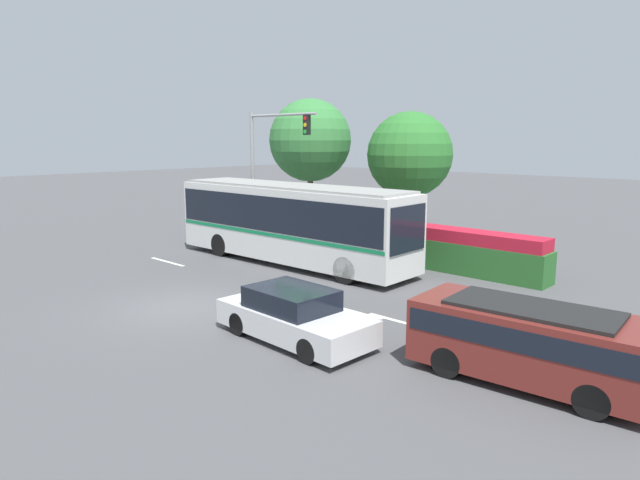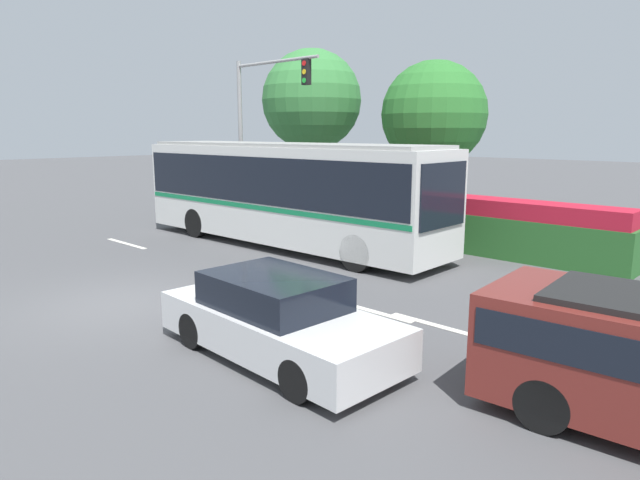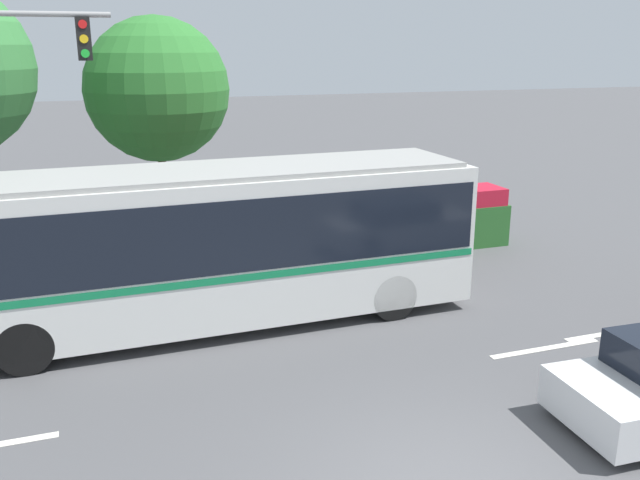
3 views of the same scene
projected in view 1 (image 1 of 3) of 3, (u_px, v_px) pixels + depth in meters
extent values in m
plane|color=#4C4C4F|center=(182.00, 307.00, 17.08)|extent=(140.00, 140.00, 0.00)
cube|color=silver|center=(291.00, 222.00, 22.91)|extent=(11.46, 2.64, 2.92)
cube|color=black|center=(290.00, 211.00, 22.82)|extent=(11.23, 2.68, 1.40)
cube|color=#147A47|center=(291.00, 231.00, 22.97)|extent=(11.34, 2.67, 0.14)
cube|color=black|center=(408.00, 229.00, 19.07)|extent=(0.09, 2.10, 1.64)
cube|color=#959592|center=(290.00, 186.00, 22.64)|extent=(11.00, 2.43, 0.10)
cylinder|color=black|center=(382.00, 260.00, 21.36)|extent=(1.00, 0.31, 1.00)
cylinder|color=black|center=(346.00, 270.00, 19.77)|extent=(1.00, 0.31, 1.00)
cylinder|color=black|center=(257.00, 238.00, 26.10)|extent=(1.00, 0.31, 1.00)
cylinder|color=black|center=(221.00, 245.00, 24.52)|extent=(1.00, 0.31, 1.00)
cube|color=silver|center=(294.00, 322.00, 14.22)|extent=(4.44, 1.98, 0.65)
cube|color=black|center=(291.00, 298.00, 14.19)|extent=(2.25, 1.67, 0.54)
cylinder|color=black|center=(354.00, 334.00, 13.85)|extent=(0.62, 0.25, 0.62)
cylinder|color=black|center=(308.00, 351.00, 12.76)|extent=(0.62, 0.25, 0.62)
cylinder|color=black|center=(284.00, 311.00, 15.71)|extent=(0.62, 0.25, 0.62)
cylinder|color=black|center=(239.00, 324.00, 14.63)|extent=(0.62, 0.25, 0.62)
cube|color=maroon|center=(530.00, 341.00, 11.70)|extent=(4.99, 2.31, 1.38)
cube|color=black|center=(531.00, 328.00, 11.65)|extent=(4.80, 2.32, 0.47)
cube|color=black|center=(532.00, 308.00, 11.57)|extent=(3.50, 1.81, 0.08)
cylinder|color=black|center=(612.00, 371.00, 11.56)|extent=(0.71, 0.31, 0.69)
cylinder|color=black|center=(592.00, 400.00, 10.25)|extent=(0.71, 0.31, 0.69)
cylinder|color=black|center=(479.00, 340.00, 13.35)|extent=(0.71, 0.31, 0.69)
cylinder|color=black|center=(447.00, 362.00, 12.05)|extent=(0.71, 0.31, 0.69)
cylinder|color=gray|center=(253.00, 176.00, 28.44)|extent=(0.18, 0.18, 6.45)
cylinder|color=gray|center=(282.00, 115.00, 26.40)|extent=(4.49, 0.12, 0.12)
cube|color=black|center=(307.00, 125.00, 25.38)|extent=(0.30, 0.22, 0.90)
cylinder|color=red|center=(305.00, 118.00, 25.24)|extent=(0.18, 0.02, 0.18)
cylinder|color=yellow|center=(305.00, 125.00, 25.30)|extent=(0.18, 0.02, 0.18)
cylinder|color=green|center=(305.00, 132.00, 25.35)|extent=(0.18, 0.02, 0.18)
cube|color=#286028|center=(424.00, 251.00, 22.62)|extent=(10.16, 1.17, 1.20)
cube|color=#B7192D|center=(425.00, 231.00, 22.47)|extent=(9.96, 1.11, 0.48)
cylinder|color=brown|center=(310.00, 201.00, 31.11)|extent=(0.30, 0.30, 3.41)
sphere|color=#387F3D|center=(310.00, 140.00, 30.51)|extent=(4.53, 4.53, 4.53)
cylinder|color=brown|center=(408.00, 212.00, 28.66)|extent=(0.25, 0.25, 2.76)
sphere|color=#2D752D|center=(410.00, 155.00, 28.13)|extent=(4.34, 4.34, 4.34)
cube|color=silver|center=(403.00, 323.00, 15.63)|extent=(2.40, 0.16, 0.01)
cube|color=silver|center=(167.00, 262.00, 23.38)|extent=(2.40, 0.16, 0.01)
cube|color=silver|center=(350.00, 311.00, 16.73)|extent=(2.40, 0.16, 0.01)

